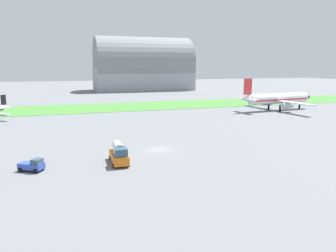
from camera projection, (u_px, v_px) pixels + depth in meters
ground_plane at (158, 150)px, 60.95m from camera, size 600.00×600.00×0.00m
grass_taxiway_strip at (108, 107)px, 122.99m from camera, size 360.00×28.00×0.08m
airplane_parked_jet_far at (277, 99)px, 113.96m from camera, size 31.88×32.45×11.46m
pushback_tug_near_gate at (32, 165)px, 48.34m from camera, size 4.01×3.43×1.95m
fuel_truck_midfield at (119, 154)px, 52.13m from camera, size 2.79×6.56×3.29m
hangar_distant at (143, 67)px, 209.03m from camera, size 62.03×32.46×33.86m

